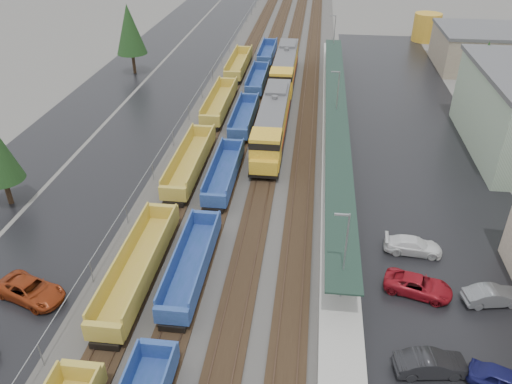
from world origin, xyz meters
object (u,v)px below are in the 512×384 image
well_string_yellow (169,206)px  well_string_blue (224,173)px  parked_car_east_a (431,364)px  parked_car_east_d (507,382)px  parked_car_east_c (413,246)px  locomotive_trail (285,69)px  parked_car_east_b (418,286)px  parked_car_west_c (31,290)px  parked_car_east_e (493,296)px  storage_tank (427,27)px  locomotive_lead (272,124)px

well_string_yellow → well_string_blue: 7.93m
parked_car_east_a → well_string_yellow: bearing=45.9°
parked_car_east_d → well_string_yellow: bearing=80.7°
well_string_yellow → well_string_blue: bearing=59.7°
parked_car_east_a → parked_car_east_d: size_ratio=1.04×
well_string_yellow → parked_car_east_c: size_ratio=21.39×
locomotive_trail → parked_car_east_b: locomotive_trail is taller
well_string_blue → parked_car_west_c: (-11.35, -18.64, -0.36)m
well_string_yellow → parked_car_east_e: well_string_yellow is taller
storage_tank → parked_car_east_d: size_ratio=1.20×
parked_car_west_c → parked_car_east_d: parked_car_west_c is taller
locomotive_lead → locomotive_trail: (0.00, 21.00, 0.00)m
locomotive_lead → well_string_blue: bearing=-111.9°
locomotive_lead → locomotive_trail: same height
well_string_yellow → storage_tank: (34.00, 67.24, 1.46)m
well_string_blue → parked_car_west_c: size_ratio=18.41×
parked_car_east_a → parked_car_east_b: bearing=-11.0°
parked_car_east_e → parked_car_west_c: bearing=84.6°
locomotive_trail → parked_car_east_a: bearing=-76.2°
locomotive_trail → parked_car_east_e: 49.68m
parked_car_east_c → parked_car_east_b: bearing=-179.9°
well_string_yellow → parked_car_east_c: (21.72, -2.72, -0.50)m
well_string_blue → parked_car_east_c: size_ratio=21.16×
locomotive_trail → storage_tank: size_ratio=3.99×
parked_car_east_d → parked_car_east_e: 7.83m
parked_car_west_c → parked_car_east_d: size_ratio=1.23×
locomotive_trail → storage_tank: 39.27m
well_string_yellow → parked_car_west_c: (-7.35, -11.79, -0.43)m
storage_tank → parked_car_east_d: storage_tank is taller
parked_car_east_c → parked_car_east_d: 13.70m
storage_tank → parked_car_east_a: size_ratio=1.15×
locomotive_trail → parked_car_west_c: size_ratio=3.87×
parked_car_east_b → storage_tank: bearing=6.5°
parked_car_east_b → parked_car_east_e: 5.29m
storage_tank → parked_car_east_c: 71.06m
parked_car_east_a → parked_car_east_e: bearing=-47.5°
well_string_yellow → storage_tank: storage_tank is taller
well_string_yellow → parked_car_west_c: well_string_yellow is taller
storage_tank → well_string_blue: bearing=-116.4°
parked_car_east_c → parked_car_west_c: bearing=111.4°
parked_car_east_a → parked_car_east_e: parked_car_east_a is taller
locomotive_lead → parked_car_east_e: bearing=-53.3°
parked_car_east_c → parked_car_east_d: bearing=-160.5°
storage_tank → parked_car_east_b: 76.03m
well_string_blue → storage_tank: size_ratio=19.00×
parked_car_east_b → parked_car_east_e: bearing=-79.3°
locomotive_lead → parked_car_east_b: (13.37, -24.52, -1.83)m
parked_car_east_d → parked_car_east_e: parked_car_east_d is taller
well_string_yellow → parked_car_east_d: well_string_yellow is taller
locomotive_lead → parked_car_east_b: bearing=-61.4°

